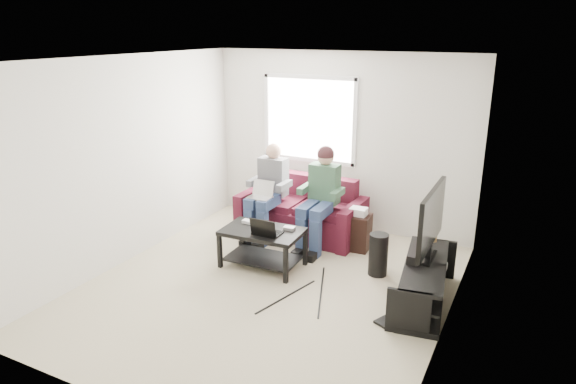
{
  "coord_description": "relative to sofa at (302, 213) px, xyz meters",
  "views": [
    {
      "loc": [
        2.63,
        -4.7,
        2.9
      ],
      "look_at": [
        -0.03,
        0.6,
        1.0
      ],
      "focal_mm": 32.0,
      "sensor_mm": 36.0,
      "label": 1
    }
  ],
  "objects": [
    {
      "name": "console_black",
      "position": [
        2.05,
        -1.26,
        -0.02
      ],
      "size": [
        0.38,
        0.3,
        0.07
      ],
      "primitive_type": "cube",
      "color": "black",
      "rests_on": "tv_stand"
    },
    {
      "name": "drink_cup",
      "position": [
        2.0,
        -0.58,
        0.23
      ],
      "size": [
        0.08,
        0.08,
        0.12
      ],
      "primitive_type": "cylinder",
      "color": "#B3854D",
      "rests_on": "tv_stand"
    },
    {
      "name": "floor",
      "position": [
        0.35,
        -1.69,
        -0.31
      ],
      "size": [
        4.5,
        4.5,
        0.0
      ],
      "primitive_type": "plane",
      "color": "beige",
      "rests_on": "ground"
    },
    {
      "name": "sofa",
      "position": [
        0.0,
        0.0,
        0.0
      ],
      "size": [
        1.78,
        0.9,
        0.83
      ],
      "color": "#4D1321",
      "rests_on": "floor"
    },
    {
      "name": "wall_front",
      "position": [
        0.35,
        -3.94,
        0.99
      ],
      "size": [
        4.5,
        0.0,
        4.5
      ],
      "primitive_type": "plane",
      "rotation": [
        -1.57,
        0.0,
        0.0
      ],
      "color": "silver",
      "rests_on": "floor"
    },
    {
      "name": "person_left",
      "position": [
        -0.4,
        -0.3,
        0.42
      ],
      "size": [
        0.4,
        0.71,
        1.34
      ],
      "color": "navy",
      "rests_on": "sofa"
    },
    {
      "name": "console_grey",
      "position": [
        2.05,
        -0.91,
        -0.01
      ],
      "size": [
        0.34,
        0.26,
        0.08
      ],
      "primitive_type": "cube",
      "color": "gray",
      "rests_on": "tv_stand"
    },
    {
      "name": "controller_b",
      "position": [
        -0.08,
        -1.04,
        0.21
      ],
      "size": [
        0.15,
        0.11,
        0.04
      ],
      "primitive_type": "cube",
      "rotation": [
        0.0,
        0.0,
        0.16
      ],
      "color": "black",
      "rests_on": "coffee_table"
    },
    {
      "name": "subwoofer",
      "position": [
        1.39,
        -0.79,
        -0.04
      ],
      "size": [
        0.23,
        0.23,
        0.53
      ],
      "primitive_type": "cylinder",
      "color": "black",
      "rests_on": "floor"
    },
    {
      "name": "keyboard_floor",
      "position": [
        1.87,
        -1.67,
        -0.3
      ],
      "size": [
        0.36,
        0.53,
        0.03
      ],
      "primitive_type": "cube",
      "rotation": [
        0.0,
        0.0,
        -0.43
      ],
      "color": "black",
      "rests_on": "floor"
    },
    {
      "name": "laptop_silver",
      "position": [
        -0.4,
        -0.53,
        0.4
      ],
      "size": [
        0.35,
        0.27,
        0.24
      ],
      "primitive_type": null,
      "rotation": [
        0.0,
        0.0,
        0.16
      ],
      "color": "silver",
      "rests_on": "person_left"
    },
    {
      "name": "wall_left",
      "position": [
        -1.65,
        -1.69,
        0.99
      ],
      "size": [
        0.0,
        4.5,
        4.5
      ],
      "primitive_type": "plane",
      "rotation": [
        1.57,
        0.0,
        1.57
      ],
      "color": "silver",
      "rests_on": "floor"
    },
    {
      "name": "laptop_black",
      "position": [
        0.14,
        -1.3,
        0.31
      ],
      "size": [
        0.37,
        0.29,
        0.24
      ],
      "primitive_type": null,
      "rotation": [
        0.0,
        0.0,
        0.15
      ],
      "color": "black",
      "rests_on": "coffee_table"
    },
    {
      "name": "controller_c",
      "position": [
        0.32,
        -1.07,
        0.21
      ],
      "size": [
        0.15,
        0.1,
        0.04
      ],
      "primitive_type": "cube",
      "rotation": [
        0.0,
        0.0,
        0.08
      ],
      "color": "gray",
      "rests_on": "coffee_table"
    },
    {
      "name": "tv",
      "position": [
        2.04,
        -1.11,
        0.63
      ],
      "size": [
        0.12,
        1.1,
        0.81
      ],
      "color": "black",
      "rests_on": "tv_stand"
    },
    {
      "name": "soundbar",
      "position": [
        1.93,
        -1.11,
        0.22
      ],
      "size": [
        0.12,
        0.5,
        0.1
      ],
      "primitive_type": "cube",
      "color": "black",
      "rests_on": "tv_stand"
    },
    {
      "name": "window",
      "position": [
        -0.15,
        0.54,
        1.29
      ],
      "size": [
        1.48,
        0.04,
        1.28
      ],
      "color": "white",
      "rests_on": "wall_back"
    },
    {
      "name": "ceiling",
      "position": [
        0.35,
        -1.69,
        2.29
      ],
      "size": [
        4.5,
        4.5,
        0.0
      ],
      "primitive_type": "plane",
      "rotation": [
        3.14,
        0.0,
        0.0
      ],
      "color": "white",
      "rests_on": "wall_back"
    },
    {
      "name": "person_right",
      "position": [
        0.4,
        -0.28,
        0.48
      ],
      "size": [
        0.4,
        0.71,
        1.38
      ],
      "color": "navy",
      "rests_on": "sofa"
    },
    {
      "name": "end_table",
      "position": [
        0.91,
        -0.16,
        -0.04
      ],
      "size": [
        0.33,
        0.33,
        0.59
      ],
      "color": "black",
      "rests_on": "floor"
    },
    {
      "name": "coffee_table",
      "position": [
        0.02,
        -1.22,
        0.06
      ],
      "size": [
        1.02,
        0.65,
        0.5
      ],
      "color": "black",
      "rests_on": "floor"
    },
    {
      "name": "tv_stand",
      "position": [
        2.05,
        -1.21,
        -0.09
      ],
      "size": [
        0.63,
        1.5,
        0.48
      ],
      "color": "black",
      "rests_on": "floor"
    },
    {
      "name": "wall_back",
      "position": [
        0.35,
        0.56,
        0.99
      ],
      "size": [
        4.5,
        0.0,
        4.5
      ],
      "primitive_type": "plane",
      "rotation": [
        1.57,
        0.0,
        0.0
      ],
      "color": "silver",
      "rests_on": "floor"
    },
    {
      "name": "wall_right",
      "position": [
        2.35,
        -1.69,
        0.99
      ],
      "size": [
        0.0,
        4.5,
        4.5
      ],
      "primitive_type": "plane",
      "rotation": [
        1.57,
        0.0,
        -1.57
      ],
      "color": "silver",
      "rests_on": "floor"
    },
    {
      "name": "controller_a",
      "position": [
        -0.26,
        -1.1,
        0.21
      ],
      "size": [
        0.14,
        0.09,
        0.04
      ],
      "primitive_type": "cube",
      "rotation": [
        0.0,
        0.0,
        -0.02
      ],
      "color": "silver",
      "rests_on": "coffee_table"
    },
    {
      "name": "console_white",
      "position": [
        2.05,
        -1.61,
        -0.02
      ],
      "size": [
        0.3,
        0.22,
        0.06
      ],
      "primitive_type": "cube",
      "color": "silver",
      "rests_on": "tv_stand"
    }
  ]
}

